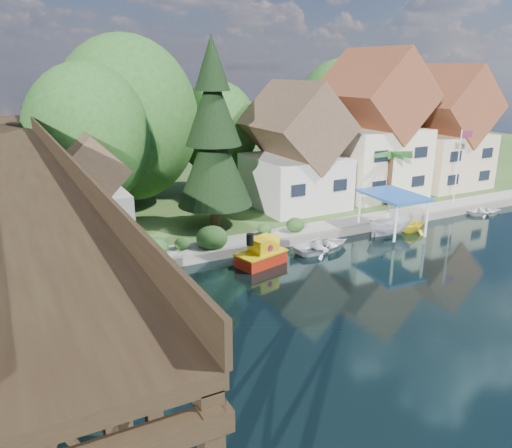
% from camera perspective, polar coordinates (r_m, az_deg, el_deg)
% --- Properties ---
extents(ground, '(140.00, 140.00, 0.00)m').
position_cam_1_polar(ground, '(29.80, 9.04, -7.64)').
color(ground, black).
rests_on(ground, ground).
extents(bank, '(140.00, 52.00, 0.50)m').
position_cam_1_polar(bank, '(59.15, -10.84, 5.16)').
color(bank, '#2F5421').
rests_on(bank, ground).
extents(seawall, '(60.00, 0.40, 0.62)m').
position_cam_1_polar(seawall, '(37.89, 6.81, -1.49)').
color(seawall, slate).
rests_on(seawall, ground).
extents(promenade, '(50.00, 2.60, 0.06)m').
position_cam_1_polar(promenade, '(39.93, 8.15, -0.22)').
color(promenade, gray).
rests_on(promenade, bank).
extents(trestle_bridge, '(4.12, 44.18, 9.30)m').
position_cam_1_polar(trestle_bridge, '(27.60, -25.62, 0.61)').
color(trestle_bridge, black).
rests_on(trestle_bridge, ground).
extents(house_left, '(7.64, 8.64, 11.02)m').
position_cam_1_polar(house_left, '(44.81, 4.46, 7.91)').
color(house_left, beige).
rests_on(house_left, bank).
extents(house_center, '(8.65, 9.18, 13.89)m').
position_cam_1_polar(house_center, '(50.31, 13.07, 10.03)').
color(house_center, beige).
rests_on(house_center, bank).
extents(house_right, '(8.15, 8.64, 12.45)m').
position_cam_1_polar(house_right, '(56.27, 20.47, 9.48)').
color(house_right, beige).
rests_on(house_right, bank).
extents(shed, '(5.09, 5.40, 7.85)m').
position_cam_1_polar(shed, '(37.41, -18.44, 3.09)').
color(shed, beige).
rests_on(shed, bank).
extents(bg_trees, '(49.90, 13.30, 10.57)m').
position_cam_1_polar(bg_trees, '(46.44, -5.41, 10.90)').
color(bg_trees, '#382314').
rests_on(bg_trees, bank).
extents(shrubs, '(15.76, 2.47, 1.70)m').
position_cam_1_polar(shrubs, '(34.82, -6.13, -1.59)').
color(shrubs, '#1E4017').
rests_on(shrubs, bank).
extents(conifer, '(5.84, 5.84, 14.38)m').
position_cam_1_polar(conifer, '(38.29, -4.87, 9.73)').
color(conifer, '#382314').
rests_on(conifer, bank).
extents(palm_tree, '(4.76, 4.76, 5.20)m').
position_cam_1_polar(palm_tree, '(46.42, 15.21, 7.56)').
color(palm_tree, '#382314').
rests_on(palm_tree, bank).
extents(flagpole, '(1.03, 0.39, 6.83)m').
position_cam_1_polar(flagpole, '(48.34, 22.26, 6.82)').
color(flagpole, white).
rests_on(flagpole, bank).
extents(tugboat, '(3.72, 2.65, 2.43)m').
position_cam_1_polar(tugboat, '(33.06, 0.64, -3.46)').
color(tugboat, red).
rests_on(tugboat, ground).
extents(boat_white_a, '(4.61, 3.41, 0.92)m').
position_cam_1_polar(boat_white_a, '(35.97, 7.71, -2.32)').
color(boat_white_a, silver).
rests_on(boat_white_a, ground).
extents(boat_canopy, '(4.22, 5.34, 3.29)m').
position_cam_1_polar(boat_canopy, '(40.13, 15.25, 0.74)').
color(boat_canopy, silver).
rests_on(boat_canopy, ground).
extents(boat_yellow, '(2.98, 2.61, 1.49)m').
position_cam_1_polar(boat_yellow, '(41.50, 17.38, 0.13)').
color(boat_yellow, yellow).
rests_on(boat_yellow, ground).
extents(boat_white_b, '(3.80, 3.08, 0.69)m').
position_cam_1_polar(boat_white_b, '(49.06, 24.79, 1.43)').
color(boat_white_b, white).
rests_on(boat_white_b, ground).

